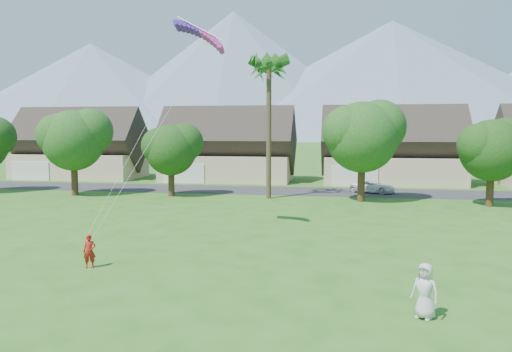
% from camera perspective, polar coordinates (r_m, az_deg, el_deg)
% --- Properties ---
extents(ground, '(500.00, 500.00, 0.00)m').
position_cam_1_polar(ground, '(16.69, -6.00, -16.48)').
color(ground, '#2D6019').
rests_on(ground, ground).
extents(street, '(90.00, 7.00, 0.01)m').
position_cam_1_polar(street, '(49.47, 4.66, -1.73)').
color(street, '#2D2D30').
rests_on(street, ground).
extents(kite_flyer, '(0.64, 0.53, 1.51)m').
position_cam_1_polar(kite_flyer, '(23.67, -18.49, -8.17)').
color(kite_flyer, '#A11C12').
rests_on(kite_flyer, ground).
extents(watcher, '(1.08, 0.98, 1.85)m').
position_cam_1_polar(watcher, '(17.64, 18.75, -12.33)').
color(watcher, silver).
rests_on(watcher, ground).
extents(parked_car, '(4.88, 3.56, 1.23)m').
position_cam_1_polar(parked_car, '(49.30, 13.10, -1.16)').
color(parked_car, white).
rests_on(parked_car, ground).
extents(mountain_ridge, '(540.00, 240.00, 70.00)m').
position_cam_1_polar(mountain_ridge, '(275.90, 11.05, 10.19)').
color(mountain_ridge, slate).
rests_on(mountain_ridge, ground).
extents(houses_row, '(72.75, 8.19, 8.86)m').
position_cam_1_polar(houses_row, '(58.07, 5.94, 2.74)').
color(houses_row, beige).
rests_on(houses_row, ground).
extents(tree_row, '(62.27, 6.67, 8.45)m').
position_cam_1_polar(tree_row, '(43.16, 2.49, 3.73)').
color(tree_row, '#47301C').
rests_on(tree_row, ground).
extents(fan_palm, '(3.00, 3.00, 13.80)m').
position_cam_1_polar(fan_palm, '(44.18, 1.49, 12.76)').
color(fan_palm, '#4C3D26').
rests_on(fan_palm, ground).
extents(parafoil_kite, '(3.16, 1.05, 0.50)m').
position_cam_1_polar(parafoil_kite, '(29.54, -6.27, 15.94)').
color(parafoil_kite, '#4516A8').
rests_on(parafoil_kite, ground).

